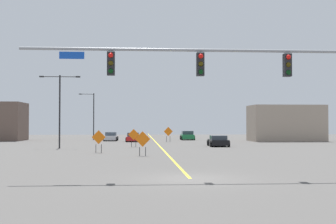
{
  "coord_description": "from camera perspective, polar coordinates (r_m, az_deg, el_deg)",
  "views": [
    {
      "loc": [
        -2.3,
        -19.7,
        2.45
      ],
      "look_at": [
        0.68,
        25.26,
        3.69
      ],
      "focal_mm": 47.09,
      "sensor_mm": 36.0,
      "label": 1
    }
  ],
  "objects": [
    {
      "name": "road_centre_stripe",
      "position": [
        65.94,
        -1.79,
        -3.7
      ],
      "size": [
        0.16,
        92.32,
        0.01
      ],
      "color": "yellow",
      "rests_on": "ground"
    },
    {
      "name": "roadside_building_east",
      "position": [
        65.63,
        15.01,
        -1.41
      ],
      "size": [
        10.25,
        5.35,
        5.15
      ],
      "color": "gray",
      "rests_on": "ground"
    },
    {
      "name": "street_lamp_mid_right",
      "position": [
        45.94,
        -13.84,
        1.01
      ],
      "size": [
        4.09,
        0.24,
        7.41
      ],
      "color": "black",
      "rests_on": "ground"
    },
    {
      "name": "car_red_mid",
      "position": [
        61.82,
        -4.52,
        -3.29
      ],
      "size": [
        2.08,
        4.07,
        1.25
      ],
      "color": "red",
      "rests_on": "ground"
    },
    {
      "name": "street_lamp_mid_left",
      "position": [
        70.81,
        -9.77,
        -0.18
      ],
      "size": [
        2.44,
        0.24,
        7.36
      ],
      "color": "black",
      "rests_on": "ground"
    },
    {
      "name": "car_silver_near",
      "position": [
        65.15,
        -7.39,
        -3.2
      ],
      "size": [
        2.02,
        3.93,
        1.27
      ],
      "color": "#B7BABF",
      "rests_on": "ground"
    },
    {
      "name": "construction_sign_median_far",
      "position": [
        38.16,
        -8.97,
        -3.4
      ],
      "size": [
        1.18,
        0.11,
        1.92
      ],
      "color": "orange",
      "rests_on": "ground"
    },
    {
      "name": "traffic_signal_assembly",
      "position": [
        20.39,
        9.74,
        5.26
      ],
      "size": [
        16.18,
        0.44,
        6.48
      ],
      "color": "gray",
      "rests_on": "ground"
    },
    {
      "name": "car_black_far",
      "position": [
        48.97,
        6.51,
        -3.77
      ],
      "size": [
        2.29,
        4.48,
        1.2
      ],
      "color": "black",
      "rests_on": "ground"
    },
    {
      "name": "construction_sign_left_shoulder",
      "position": [
        47.27,
        -4.47,
        -3.06
      ],
      "size": [
        1.18,
        0.2,
        1.93
      ],
      "color": "orange",
      "rests_on": "ground"
    },
    {
      "name": "construction_sign_right_shoulder",
      "position": [
        34.02,
        -3.31,
        -3.68
      ],
      "size": [
        1.19,
        0.28,
        1.9
      ],
      "color": "orange",
      "rests_on": "ground"
    },
    {
      "name": "car_green_distant",
      "position": [
        68.55,
        2.52,
        -3.07
      ],
      "size": [
        2.17,
        4.2,
        1.39
      ],
      "color": "#196B38",
      "rests_on": "ground"
    },
    {
      "name": "ground",
      "position": [
        19.98,
        2.89,
        -8.62
      ],
      "size": [
        166.18,
        166.18,
        0.0
      ],
      "primitive_type": "plane",
      "color": "#4C4947"
    },
    {
      "name": "construction_sign_left_lane",
      "position": [
        60.87,
        0.04,
        -2.64
      ],
      "size": [
        1.26,
        0.28,
        2.07
      ],
      "color": "orange",
      "rests_on": "ground"
    },
    {
      "name": "roadside_building_west",
      "position": [
        70.01,
        -20.72,
        -1.16
      ],
      "size": [
        6.38,
        6.34,
        5.67
      ],
      "color": "brown",
      "rests_on": "ground"
    }
  ]
}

